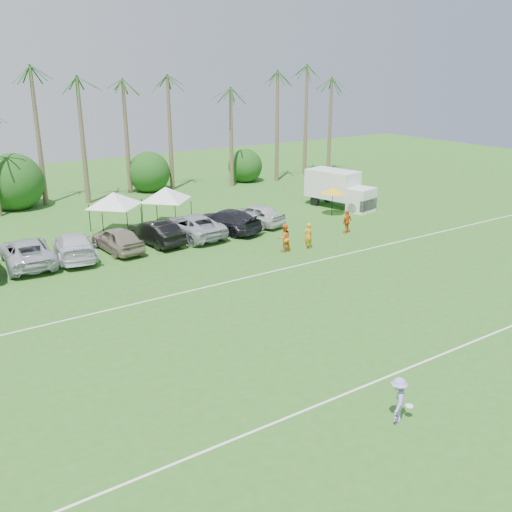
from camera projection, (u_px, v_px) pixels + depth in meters
ground at (435, 398)px, 20.41m from camera, size 120.00×120.00×0.00m
field_lines at (298, 319)px, 26.71m from camera, size 80.00×12.10×0.01m
palm_tree_4 at (32, 115)px, 45.84m from camera, size 2.40×2.40×8.90m
palm_tree_5 at (80, 102)px, 47.67m from camera, size 2.40×2.40×9.90m
palm_tree_6 at (125, 90)px, 49.51m from camera, size 2.40×2.40×10.90m
palm_tree_7 at (167, 80)px, 51.35m from camera, size 2.40×2.40×11.90m
palm_tree_8 at (215, 107)px, 54.81m from camera, size 2.40×2.40×8.90m
palm_tree_9 at (258, 96)px, 57.17m from camera, size 2.40×2.40×9.90m
palm_tree_10 at (298, 86)px, 59.53m from camera, size 2.40×2.40×10.90m
palm_tree_11 at (327, 77)px, 61.37m from camera, size 2.40×2.40×11.90m
bush_tree_1 at (13, 186)px, 47.39m from camera, size 4.00×4.00×4.00m
bush_tree_2 at (147, 171)px, 53.72m from camera, size 4.00×4.00×4.00m
bush_tree_3 at (237, 162)px, 58.99m from camera, size 4.00×4.00×4.00m
sideline_player_a at (308, 236)px, 36.75m from camera, size 0.64×0.44×1.72m
sideline_player_b at (284, 238)px, 36.15m from camera, size 0.91×0.73×1.80m
sideline_player_c at (347, 222)px, 40.19m from camera, size 1.04×0.63×1.66m
box_truck at (339, 188)px, 47.28m from camera, size 3.46×6.19×3.01m
canopy_tent_left at (113, 192)px, 39.45m from camera, size 4.27×4.27×3.46m
canopy_tent_right at (165, 187)px, 41.42m from camera, size 4.18×4.18×3.38m
market_umbrella at (333, 190)px, 44.61m from camera, size 2.00×2.00×2.23m
frisbee_player at (398, 400)px, 18.89m from camera, size 1.18×1.11×1.60m
parked_car_2 at (27, 252)px, 33.77m from camera, size 3.12×5.96×1.60m
parked_car_3 at (74, 246)px, 34.98m from camera, size 3.15×5.83×1.60m
parked_car_4 at (117, 239)px, 36.25m from camera, size 2.31×4.86×1.60m
parked_car_5 at (156, 232)px, 37.81m from camera, size 2.31×5.04×1.60m
parked_car_6 at (192, 226)px, 39.27m from camera, size 3.10×5.96×1.60m
parked_car_7 at (226, 221)px, 40.57m from camera, size 3.72×5.93×1.60m
parked_car_8 at (256, 214)px, 42.22m from camera, size 3.01×5.03×1.60m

